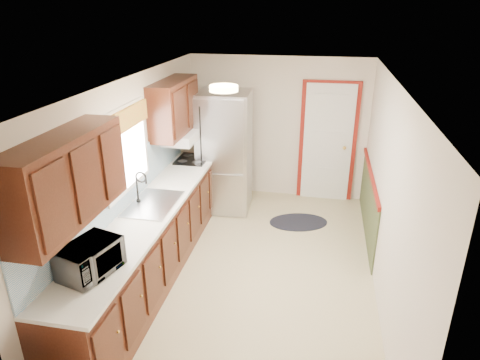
% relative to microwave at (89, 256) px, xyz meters
% --- Properties ---
extents(room_shell, '(3.20, 5.20, 2.52)m').
position_rel_microwave_xyz_m(room_shell, '(1.20, 1.64, 0.08)').
color(room_shell, beige).
rests_on(room_shell, ground).
extents(kitchen_run, '(0.63, 4.00, 2.20)m').
position_rel_microwave_xyz_m(kitchen_run, '(-0.04, 1.35, -0.31)').
color(kitchen_run, '#3C180D').
rests_on(kitchen_run, ground).
extents(back_wall_trim, '(1.12, 2.30, 2.08)m').
position_rel_microwave_xyz_m(back_wall_trim, '(2.19, 3.85, -0.23)').
color(back_wall_trim, maroon).
rests_on(back_wall_trim, ground).
extents(ceiling_fixture, '(0.30, 0.30, 0.06)m').
position_rel_microwave_xyz_m(ceiling_fixture, '(0.90, 1.44, 1.24)').
color(ceiling_fixture, '#FFD88C').
rests_on(ceiling_fixture, room_shell).
extents(microwave, '(0.42, 0.59, 0.36)m').
position_rel_microwave_xyz_m(microwave, '(0.00, 0.00, 0.00)').
color(microwave, white).
rests_on(microwave, kitchen_run).
extents(refrigerator, '(0.85, 0.83, 1.94)m').
position_rel_microwave_xyz_m(refrigerator, '(0.44, 3.42, -0.15)').
color(refrigerator, '#B7B7BC').
rests_on(refrigerator, ground).
extents(rug, '(1.02, 0.80, 0.01)m').
position_rel_microwave_xyz_m(rug, '(1.69, 3.08, -1.11)').
color(rug, black).
rests_on(rug, ground).
extents(cooktop, '(0.46, 0.55, 0.02)m').
position_rel_microwave_xyz_m(cooktop, '(0.01, 3.04, -0.17)').
color(cooktop, black).
rests_on(cooktop, kitchen_run).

